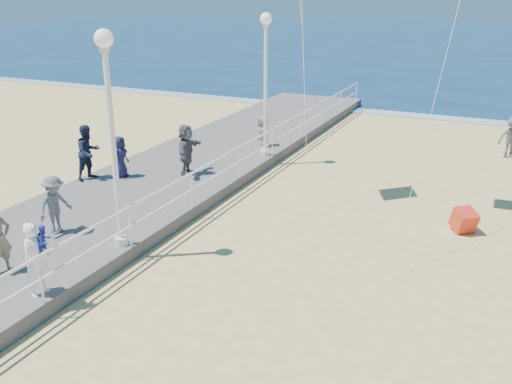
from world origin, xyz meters
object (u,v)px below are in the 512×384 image
at_px(lamp_post_mid, 111,119).
at_px(box_kite, 464,222).
at_px(toddler_held, 44,241).
at_px(spectator_5, 186,150).
at_px(spectator_7, 88,152).
at_px(woman_holding_toddler, 36,259).
at_px(lamp_post_far, 266,70).
at_px(spectator_2, 55,205).
at_px(beach_walker_a, 512,137).
at_px(beach_walker_c, 263,136).
at_px(spectator_4, 120,157).

height_order(lamp_post_mid, box_kite, lamp_post_mid).
distance_m(toddler_held, spectator_5, 8.42).
bearing_deg(spectator_7, woman_holding_toddler, -135.12).
distance_m(lamp_post_mid, toddler_held, 3.31).
bearing_deg(spectator_7, lamp_post_far, -27.20).
distance_m(spectator_2, beach_walker_a, 17.77).
xyz_separation_m(lamp_post_far, beach_walker_c, (-0.65, 1.22, -2.83)).
height_order(lamp_post_far, beach_walker_a, lamp_post_far).
xyz_separation_m(woman_holding_toddler, spectator_7, (-4.20, 6.60, 0.12)).
height_order(lamp_post_far, toddler_held, lamp_post_far).
relative_size(spectator_5, beach_walker_a, 1.05).
relative_size(spectator_2, box_kite, 2.64).
bearing_deg(beach_walker_a, lamp_post_far, -173.37).
distance_m(toddler_held, beach_walker_a, 18.78).
relative_size(spectator_7, beach_walker_c, 1.13).
distance_m(spectator_4, spectator_5, 2.26).
bearing_deg(box_kite, beach_walker_c, 112.34).
bearing_deg(beach_walker_a, toddler_held, -141.12).
relative_size(lamp_post_far, spectator_4, 3.69).
height_order(spectator_2, spectator_5, spectator_5).
xyz_separation_m(woman_holding_toddler, beach_walker_c, (-0.60, 12.95, -0.39)).
bearing_deg(beach_walker_c, woman_holding_toddler, -34.00).
xyz_separation_m(toddler_held, spectator_5, (-1.60, 8.26, -0.32)).
bearing_deg(spectator_7, beach_walker_c, -17.15).
height_order(woman_holding_toddler, beach_walker_c, woman_holding_toddler).
relative_size(spectator_4, spectator_7, 0.77).
relative_size(lamp_post_far, spectator_7, 2.85).
distance_m(beach_walker_a, beach_walker_c, 10.07).
bearing_deg(toddler_held, spectator_4, 29.51).
bearing_deg(lamp_post_far, lamp_post_mid, -90.00).
distance_m(spectator_7, box_kite, 12.15).
bearing_deg(spectator_5, toddler_held, -177.68).
height_order(lamp_post_mid, beach_walker_c, lamp_post_mid).
height_order(toddler_held, beach_walker_c, toddler_held).
distance_m(lamp_post_mid, lamp_post_far, 9.00).
height_order(spectator_7, beach_walker_c, spectator_7).
distance_m(woman_holding_toddler, spectator_4, 7.93).
relative_size(lamp_post_mid, beach_walker_c, 3.21).
xyz_separation_m(lamp_post_far, spectator_7, (-4.25, -5.14, -2.33)).
height_order(toddler_held, box_kite, toddler_held).
bearing_deg(beach_walker_c, lamp_post_far, -8.71).
xyz_separation_m(beach_walker_a, beach_walker_c, (-9.28, -3.90, -0.02)).
bearing_deg(woman_holding_toddler, spectator_2, 39.80).
height_order(lamp_post_mid, toddler_held, lamp_post_mid).
height_order(lamp_post_far, woman_holding_toddler, lamp_post_far).
relative_size(woman_holding_toddler, beach_walker_a, 0.96).
height_order(beach_walker_a, beach_walker_c, beach_walker_a).
relative_size(spectator_4, spectator_5, 0.81).
xyz_separation_m(spectator_2, beach_walker_a, (10.65, 14.23, -0.35)).
bearing_deg(lamp_post_mid, beach_walker_c, 93.62).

